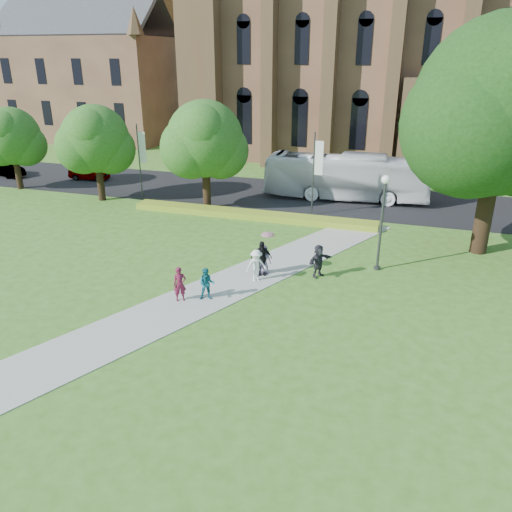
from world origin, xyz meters
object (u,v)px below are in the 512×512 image
(streetlamp, at_px, (383,212))
(tour_coach, at_px, (346,177))
(large_tree, at_px, (503,107))
(pedestrian_0, at_px, (180,284))
(car_0, at_px, (89,173))
(car_1, at_px, (6,169))
(car_2, at_px, (0,168))

(streetlamp, distance_m, tour_coach, 14.43)
(large_tree, distance_m, pedestrian_0, 19.55)
(streetlamp, height_order, car_0, streetlamp)
(large_tree, bearing_deg, car_1, 169.76)
(tour_coach, height_order, pedestrian_0, tour_coach)
(tour_coach, distance_m, car_0, 23.89)
(large_tree, xyz_separation_m, car_1, (-41.69, 7.53, -7.64))
(car_1, bearing_deg, streetlamp, -92.09)
(pedestrian_0, bearing_deg, tour_coach, 44.55)
(streetlamp, relative_size, car_0, 1.37)
(car_0, xyz_separation_m, pedestrian_0, (19.09, -20.01, 0.21))
(large_tree, relative_size, pedestrian_0, 7.82)
(streetlamp, height_order, large_tree, large_tree)
(car_0, bearing_deg, large_tree, -109.79)
(tour_coach, xyz_separation_m, car_2, (-33.61, -1.26, -1.19))
(tour_coach, relative_size, car_2, 3.03)
(tour_coach, distance_m, pedestrian_0, 21.16)
(tour_coach, height_order, car_2, tour_coach)
(tour_coach, bearing_deg, car_1, 90.19)
(streetlamp, height_order, car_2, streetlamp)
(large_tree, xyz_separation_m, tour_coach, (-9.35, 9.33, -6.53))
(streetlamp, height_order, pedestrian_0, streetlamp)
(large_tree, height_order, tour_coach, large_tree)
(pedestrian_0, bearing_deg, car_2, 113.73)
(tour_coach, bearing_deg, streetlamp, -167.44)
(tour_coach, xyz_separation_m, car_0, (-23.85, -0.59, -1.16))
(car_2, bearing_deg, pedestrian_0, -121.81)
(streetlamp, distance_m, large_tree, 8.73)
(streetlamp, distance_m, pedestrian_0, 11.21)
(tour_coach, bearing_deg, car_0, 88.43)
(tour_coach, height_order, car_0, tour_coach)
(car_0, height_order, pedestrian_0, pedestrian_0)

